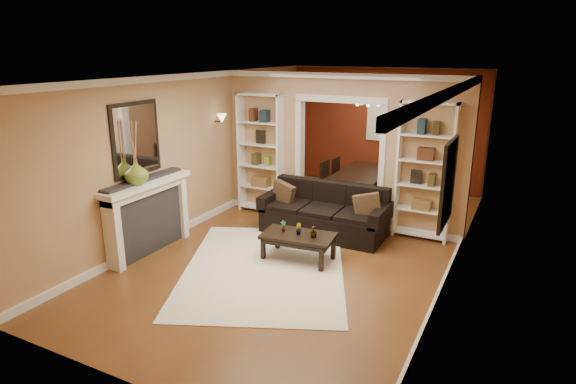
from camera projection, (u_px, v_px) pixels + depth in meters
The scene contains 30 objects.
floor at pixel (312, 242), 8.00m from camera, with size 8.00×8.00×0.00m, color brown.
ceiling at pixel (314, 76), 7.23m from camera, with size 8.00×8.00×0.00m, color white.
wall_back at pixel (384, 128), 11.03m from camera, with size 8.00×8.00×0.00m, color tan.
wall_front at pixel (125, 256), 4.20m from camera, with size 8.00×8.00×0.00m, color tan.
wall_left at pixel (198, 150), 8.59m from camera, with size 8.00×8.00×0.00m, color tan.
wall_right at pixel (461, 180), 6.63m from camera, with size 8.00×8.00×0.00m, color tan.
partition_wall at pixel (340, 150), 8.64m from camera, with size 4.50×0.15×2.70m, color tan.
red_back_panel at pixel (384, 129), 11.01m from camera, with size 4.44×0.04×2.64m, color maroon.
dining_window at pixel (384, 119), 10.91m from camera, with size 0.78×0.03×0.98m, color #8CA5CC.
area_rug at pixel (264, 267), 7.06m from camera, with size 2.28×3.19×0.01m, color white.
sofa at pixel (324, 210), 8.25m from camera, with size 2.18×0.94×0.85m, color black.
pillow_left at pixel (283, 194), 8.51m from camera, with size 0.42×0.12×0.42m, color brown.
pillow_right at pixel (367, 206), 7.84m from camera, with size 0.43×0.12×0.43m, color brown.
coffee_table at pixel (298, 247), 7.29m from camera, with size 1.08×0.59×0.41m, color black.
plant_left at pixel (283, 226), 7.32m from camera, with size 0.09×0.06×0.17m, color #336626.
plant_center at pixel (298, 229), 7.21m from camera, with size 0.10×0.08×0.17m, color #336626.
plant_right at pixel (314, 231), 7.10m from camera, with size 0.11×0.11×0.19m, color #336626.
bookshelf_left at pixel (261, 154), 9.22m from camera, with size 0.90×0.30×2.30m, color white.
bookshelf_right at pixel (425, 172), 7.87m from camera, with size 0.90×0.30×2.30m, color white.
fireplace at pixel (150, 217), 7.46m from camera, with size 0.32×1.70×1.16m, color white.
vase at pixel (136, 172), 7.08m from camera, with size 0.35×0.35×0.37m, color olive.
mirror at pixel (136, 139), 7.18m from camera, with size 0.03×0.95×1.10m, color silver.
wall_sconce at pixel (219, 120), 8.88m from camera, with size 0.18×0.18×0.22m, color #FFE0A5.
framed_art at pixel (447, 183), 5.74m from camera, with size 0.04×0.85×1.05m, color black.
dining_table at pixel (364, 186), 10.15m from camera, with size 0.98×1.76×0.62m, color black.
dining_chair_nw at pixel (335, 181), 10.10m from camera, with size 0.43×0.43×0.86m, color black.
dining_chair_ne at pixel (386, 187), 9.62m from camera, with size 0.43×0.43×0.86m, color black.
dining_chair_sw at pixel (345, 175), 10.62m from camera, with size 0.40×0.40×0.81m, color black.
dining_chair_se at pixel (394, 180), 10.13m from camera, with size 0.43×0.43×0.87m, color black.
chandelier at pixel (368, 104), 9.73m from camera, with size 0.50×0.50×0.30m, color #3E2F1C.
Camera 1 is at (3.03, -6.79, 3.09)m, focal length 30.00 mm.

